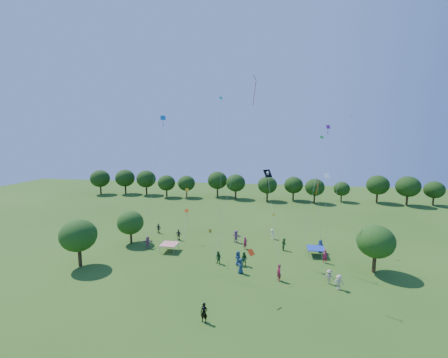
# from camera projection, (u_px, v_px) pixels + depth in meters

# --- Properties ---
(ground) EXTENTS (160.00, 160.00, 0.00)m
(ground) POSITION_uv_depth(u_px,v_px,m) (193.00, 355.00, 21.83)
(ground) COLOR #37601C
(near_tree_west) EXTENTS (4.34, 4.34, 5.88)m
(near_tree_west) POSITION_uv_depth(u_px,v_px,m) (78.00, 235.00, 36.18)
(near_tree_west) COLOR #422B19
(near_tree_west) RESTS_ON ground
(near_tree_north) EXTENTS (3.85, 3.85, 4.89)m
(near_tree_north) POSITION_uv_depth(u_px,v_px,m) (130.00, 223.00, 44.24)
(near_tree_north) COLOR #422B19
(near_tree_north) RESTS_ON ground
(near_tree_east) EXTENTS (4.21, 4.21, 5.68)m
(near_tree_east) POSITION_uv_depth(u_px,v_px,m) (376.00, 241.00, 34.52)
(near_tree_east) COLOR #422B19
(near_tree_east) RESTS_ON ground
(treeline) EXTENTS (88.01, 8.77, 6.77)m
(treeline) POSITION_uv_depth(u_px,v_px,m) (244.00, 183.00, 75.67)
(treeline) COLOR #422B19
(treeline) RESTS_ON ground
(tent_red_stripe) EXTENTS (2.20, 2.20, 1.10)m
(tent_red_stripe) POSITION_uv_depth(u_px,v_px,m) (169.00, 244.00, 41.32)
(tent_red_stripe) COLOR red
(tent_red_stripe) RESTS_ON ground
(tent_blue) EXTENTS (2.20, 2.20, 1.10)m
(tent_blue) POSITION_uv_depth(u_px,v_px,m) (316.00, 248.00, 39.78)
(tent_blue) COLOR #1B37B3
(tent_blue) RESTS_ON ground
(man_in_black) EXTENTS (0.69, 0.48, 1.75)m
(man_in_black) POSITION_uv_depth(u_px,v_px,m) (204.00, 313.00, 25.56)
(man_in_black) COLOR black
(man_in_black) RESTS_ON ground
(crowd_person_0) EXTENTS (1.00, 0.85, 1.78)m
(crowd_person_0) POSITION_uv_depth(u_px,v_px,m) (238.00, 258.00, 36.90)
(crowd_person_0) COLOR navy
(crowd_person_0) RESTS_ON ground
(crowd_person_1) EXTENTS (0.66, 0.44, 1.75)m
(crowd_person_1) POSITION_uv_depth(u_px,v_px,m) (325.00, 256.00, 37.51)
(crowd_person_1) COLOR #991B3F
(crowd_person_1) RESTS_ON ground
(crowd_person_2) EXTENTS (0.95, 0.66, 1.76)m
(crowd_person_2) POSITION_uv_depth(u_px,v_px,m) (244.00, 259.00, 36.66)
(crowd_person_2) COLOR #235326
(crowd_person_2) RESTS_ON ground
(crowd_person_3) EXTENTS (0.85, 1.15, 1.60)m
(crowd_person_3) POSITION_uv_depth(u_px,v_px,m) (272.00, 234.00, 46.37)
(crowd_person_3) COLOR beige
(crowd_person_3) RESTS_ON ground
(crowd_person_4) EXTENTS (1.03, 0.57, 1.68)m
(crowd_person_4) POSITION_uv_depth(u_px,v_px,m) (179.00, 235.00, 45.86)
(crowd_person_4) COLOR #443A36
(crowd_person_4) RESTS_ON ground
(crowd_person_5) EXTENTS (1.72, 1.00, 1.74)m
(crowd_person_5) POSITION_uv_depth(u_px,v_px,m) (148.00, 242.00, 42.52)
(crowd_person_5) COLOR #A05D86
(crowd_person_5) RESTS_ON ground
(crowd_person_6) EXTENTS (0.97, 0.94, 1.78)m
(crowd_person_6) POSITION_uv_depth(u_px,v_px,m) (240.00, 266.00, 34.72)
(crowd_person_6) COLOR navy
(crowd_person_6) RESTS_ON ground
(crowd_person_7) EXTENTS (0.75, 0.77, 1.76)m
(crowd_person_7) POSITION_uv_depth(u_px,v_px,m) (245.00, 243.00, 42.19)
(crowd_person_7) COLOR #991B3F
(crowd_person_7) RESTS_ON ground
(crowd_person_8) EXTENTS (0.91, 0.79, 1.63)m
(crowd_person_8) POSITION_uv_depth(u_px,v_px,m) (218.00, 258.00, 37.24)
(crowd_person_8) COLOR #234C20
(crowd_person_8) RESTS_ON ground
(crowd_person_9) EXTENTS (1.08, 0.57, 1.59)m
(crowd_person_9) POSITION_uv_depth(u_px,v_px,m) (339.00, 282.00, 31.04)
(crowd_person_9) COLOR #C5AD9E
(crowd_person_9) RESTS_ON ground
(crowd_person_10) EXTENTS (1.03, 0.67, 1.62)m
(crowd_person_10) POSITION_uv_depth(u_px,v_px,m) (159.00, 228.00, 49.11)
(crowd_person_10) COLOR #443E36
(crowd_person_10) RESTS_ON ground
(crowd_person_11) EXTENTS (1.82, 1.47, 1.88)m
(crowd_person_11) POSITION_uv_depth(u_px,v_px,m) (236.00, 236.00, 44.80)
(crowd_person_11) COLOR #A7619D
(crowd_person_11) RESTS_ON ground
(crowd_person_12) EXTENTS (1.01, 0.89, 1.81)m
(crowd_person_12) POSITION_uv_depth(u_px,v_px,m) (320.00, 246.00, 40.97)
(crowd_person_12) COLOR navy
(crowd_person_12) RESTS_ON ground
(crowd_person_13) EXTENTS (0.69, 0.83, 1.92)m
(crowd_person_13) POSITION_uv_depth(u_px,v_px,m) (279.00, 273.00, 32.88)
(crowd_person_13) COLOR maroon
(crowd_person_13) RESTS_ON ground
(crowd_person_14) EXTENTS (0.67, 0.95, 1.73)m
(crowd_person_14) POSITION_uv_depth(u_px,v_px,m) (284.00, 244.00, 41.74)
(crowd_person_14) COLOR #2A5825
(crowd_person_14) RESTS_ON ground
(crowd_person_15) EXTENTS (1.12, 0.75, 1.58)m
(crowd_person_15) POSITION_uv_depth(u_px,v_px,m) (329.00, 277.00, 32.26)
(crowd_person_15) COLOR tan
(crowd_person_15) RESTS_ON ground
(pirate_kite) EXTENTS (2.33, 7.67, 10.35)m
(pirate_kite) POSITION_uv_depth(u_px,v_px,m) (268.00, 175.00, 37.44)
(pirate_kite) COLOR black
(red_high_kite) EXTENTS (4.38, 8.19, 22.35)m
(red_high_kite) POSITION_uv_depth(u_px,v_px,m) (248.00, 108.00, 37.88)
(red_high_kite) COLOR red
(small_kite_0) EXTENTS (0.64, 2.65, 3.71)m
(small_kite_0) POSITION_uv_depth(u_px,v_px,m) (186.00, 213.00, 44.59)
(small_kite_0) COLOR #C6410B
(small_kite_1) EXTENTS (1.54, 1.86, 3.03)m
(small_kite_1) POSITION_uv_depth(u_px,v_px,m) (212.00, 233.00, 37.37)
(small_kite_1) COLOR orange
(small_kite_2) EXTENTS (1.32, 3.20, 4.30)m
(small_kite_2) POSITION_uv_depth(u_px,v_px,m) (272.00, 219.00, 40.54)
(small_kite_2) COLOR yellow
(small_kite_3) EXTENTS (3.01, 2.94, 17.25)m
(small_kite_3) POSITION_uv_depth(u_px,v_px,m) (345.00, 145.00, 36.82)
(small_kite_3) COLOR #177E2D
(small_kite_4) EXTENTS (4.08, 1.38, 17.03)m
(small_kite_4) POSITION_uv_depth(u_px,v_px,m) (159.00, 145.00, 37.48)
(small_kite_4) COLOR #147BC8
(small_kite_5) EXTENTS (3.07, 0.68, 15.91)m
(small_kite_5) POSITION_uv_depth(u_px,v_px,m) (322.00, 156.00, 38.64)
(small_kite_5) COLOR #A61BA5
(small_kite_6) EXTENTS (0.76, 0.65, 10.10)m
(small_kite_6) POSITION_uv_depth(u_px,v_px,m) (326.00, 186.00, 36.19)
(small_kite_6) COLOR white
(small_kite_7) EXTENTS (0.41, 1.12, 18.77)m
(small_kite_7) POSITION_uv_depth(u_px,v_px,m) (221.00, 158.00, 32.93)
(small_kite_7) COLOR #0EDAA2
(small_kite_8) EXTENTS (1.98, 4.58, 3.65)m
(small_kite_8) POSITION_uv_depth(u_px,v_px,m) (250.00, 254.00, 29.29)
(small_kite_8) COLOR red
(small_kite_9) EXTENTS (1.17, 0.54, 10.52)m
(small_kite_9) POSITION_uv_depth(u_px,v_px,m) (319.00, 203.00, 29.17)
(small_kite_9) COLOR #FE570D
(small_kite_10) EXTENTS (0.59, 3.46, 6.77)m
(small_kite_10) POSITION_uv_depth(u_px,v_px,m) (187.00, 197.00, 44.47)
(small_kite_10) COLOR gold
(small_kite_11) EXTENTS (2.54, 4.30, 14.56)m
(small_kite_11) POSITION_uv_depth(u_px,v_px,m) (318.00, 164.00, 42.17)
(small_kite_11) COLOR #178230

